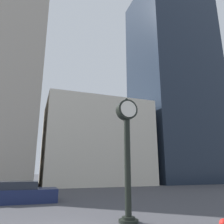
# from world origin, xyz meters

# --- Properties ---
(building_storefront_row) EXTENTS (14.40, 12.00, 11.46)m
(building_storefront_row) POSITION_xyz_m (7.72, 24.00, 5.73)
(building_storefront_row) COLOR beige
(building_storefront_row) RESTS_ON ground_plane
(building_glass_modern) EXTENTS (13.28, 12.00, 35.77)m
(building_glass_modern) POSITION_xyz_m (22.60, 24.00, 17.88)
(building_glass_modern) COLOR #1E2838
(building_glass_modern) RESTS_ON ground_plane
(street_clock) EXTENTS (0.89, 0.79, 5.17)m
(street_clock) POSITION_xyz_m (2.97, 1.03, 3.05)
(street_clock) COLOR black
(street_clock) RESTS_ON ground_plane
(car_navy) EXTENTS (4.56, 1.98, 1.31)m
(car_navy) POSITION_xyz_m (-1.37, 8.22, 0.56)
(car_navy) COLOR #19234C
(car_navy) RESTS_ON ground_plane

